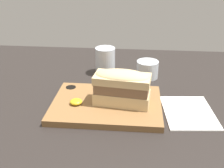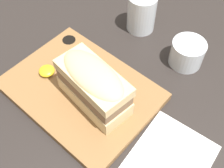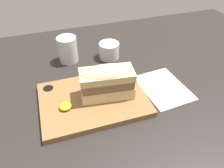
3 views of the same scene
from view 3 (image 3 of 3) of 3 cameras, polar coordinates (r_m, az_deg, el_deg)
name	(u,v)px [view 3 (image 3 of 3)]	position (r cm, az deg, el deg)	size (l,w,h in cm)	color
dining_table	(81,99)	(71.73, -8.05, -3.99)	(182.87, 103.26, 2.00)	#282321
serving_board	(93,99)	(68.48, -5.03, -4.00)	(32.26, 23.84, 1.92)	olive
sandwich	(107,81)	(64.84, -1.33, 0.88)	(16.74, 9.31, 10.36)	#DBBC84
mustard_dollop	(65,106)	(65.14, -12.12, -5.70)	(3.64, 3.64, 1.45)	gold
water_glass	(69,51)	(86.74, -11.29, 8.49)	(7.40, 7.40, 9.96)	silver
wine_glass	(109,51)	(87.81, -0.76, 8.69)	(7.98, 7.98, 6.25)	silver
napkin	(163,88)	(75.51, 13.25, -0.96)	(15.59, 19.74, 0.40)	white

